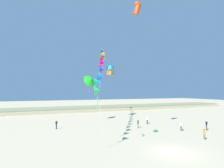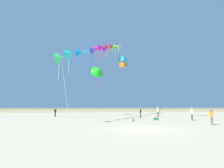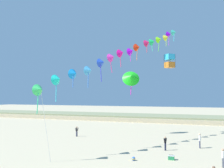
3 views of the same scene
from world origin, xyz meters
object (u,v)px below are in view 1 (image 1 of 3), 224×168
(large_kite_mid_trail, at_px, (110,70))
(beach_ball, at_px, (143,135))
(person_mid_center, at_px, (204,133))
(large_kite_high_solo, at_px, (90,80))
(large_kite_low_lead, at_px, (137,9))
(person_far_center, at_px, (206,125))
(beach_cooler, at_px, (155,131))
(person_far_left, at_px, (138,123))
(person_near_right, at_px, (56,124))
(person_far_right, at_px, (181,125))
(person_near_left, at_px, (147,119))

(large_kite_mid_trail, bearing_deg, beach_ball, -95.54)
(person_mid_center, xyz_separation_m, large_kite_high_solo, (-10.78, 19.24, 8.23))
(large_kite_low_lead, distance_m, large_kite_high_solo, 17.19)
(person_far_center, xyz_separation_m, beach_cooler, (-8.62, 2.45, -0.77))
(person_far_left, distance_m, large_kite_low_lead, 19.55)
(person_near_right, height_order, person_far_center, person_far_center)
(person_mid_center, bearing_deg, person_far_right, 78.92)
(person_mid_center, xyz_separation_m, beach_cooler, (-3.37, 6.36, -0.64))
(person_near_right, bearing_deg, person_far_center, -25.18)
(large_kite_low_lead, relative_size, beach_cooler, 4.70)
(person_near_left, bearing_deg, beach_cooler, -112.83)
(person_far_left, xyz_separation_m, person_far_center, (9.64, -6.20, 0.08))
(person_mid_center, height_order, large_kite_low_lead, large_kite_low_lead)
(beach_cooler, bearing_deg, person_near_right, 149.94)
(large_kite_mid_trail, distance_m, large_kite_high_solo, 6.88)
(person_near_right, relative_size, large_kite_high_solo, 0.35)
(person_near_left, height_order, large_kite_high_solo, large_kite_high_solo)
(person_mid_center, relative_size, beach_ball, 4.10)
(person_far_left, relative_size, beach_cooler, 2.70)
(person_mid_center, height_order, person_far_center, person_far_center)
(person_near_left, relative_size, beach_ball, 4.74)
(person_far_left, xyz_separation_m, large_kite_high_solo, (-6.39, 9.12, 8.19))
(large_kite_low_lead, height_order, large_kite_mid_trail, large_kite_low_lead)
(person_near_left, height_order, person_far_center, person_near_left)
(person_near_left, xyz_separation_m, person_near_right, (-17.36, 2.26, -0.13))
(person_far_center, height_order, beach_ball, person_far_center)
(large_kite_mid_trail, xyz_separation_m, beach_cooler, (1.68, -15.59, -11.55))
(large_kite_low_lead, bearing_deg, large_kite_mid_trail, 84.80)
(person_far_right, height_order, large_kite_mid_trail, large_kite_mid_trail)
(person_far_left, xyz_separation_m, beach_cooler, (1.02, -3.75, -0.69))
(person_near_left, xyz_separation_m, beach_ball, (-5.98, -7.76, -0.81))
(person_near_right, xyz_separation_m, person_mid_center, (18.09, -14.88, -0.00))
(beach_ball, bearing_deg, person_far_center, -4.58)
(person_far_right, relative_size, large_kite_mid_trail, 0.73)
(person_far_right, bearing_deg, person_mid_center, -101.08)
(large_kite_low_lead, bearing_deg, person_far_right, -10.79)
(person_near_left, distance_m, person_far_left, 4.44)
(large_kite_low_lead, xyz_separation_m, beach_ball, (-0.27, -1.86, -19.86))
(person_mid_center, xyz_separation_m, person_far_left, (-4.39, 10.11, 0.04))
(person_far_left, relative_size, large_kite_high_solo, 0.37)
(large_kite_mid_trail, bearing_deg, person_mid_center, -77.06)
(person_mid_center, height_order, beach_ball, person_mid_center)
(large_kite_mid_trail, height_order, large_kite_high_solo, large_kite_mid_trail)
(beach_cooler, distance_m, beach_ball, 3.66)
(person_near_left, bearing_deg, person_far_center, -55.54)
(person_near_left, xyz_separation_m, beach_cooler, (-2.64, -6.26, -0.78))
(person_near_left, height_order, person_near_right, person_near_left)
(person_far_right, relative_size, large_kite_high_solo, 0.38)
(person_mid_center, bearing_deg, large_kite_mid_trail, 102.94)
(person_far_right, distance_m, large_kite_mid_trail, 20.77)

